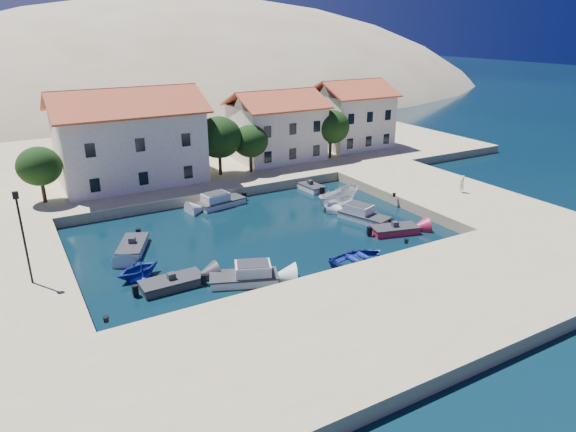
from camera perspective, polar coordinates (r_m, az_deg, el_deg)
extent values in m
plane|color=black|center=(35.72, 4.11, -7.51)|extent=(400.00, 400.00, 0.00)
cube|color=tan|center=(31.35, 10.32, -11.11)|extent=(52.00, 12.00, 1.00)
cube|color=tan|center=(55.03, 16.25, 2.55)|extent=(11.00, 20.00, 1.00)
cube|color=tan|center=(39.56, -28.78, -6.48)|extent=(8.00, 20.00, 1.00)
cube|color=tan|center=(68.95, -12.28, 6.49)|extent=(80.00, 36.00, 1.00)
ellipsoid|color=#9C896A|center=(141.12, -25.52, 3.49)|extent=(198.00, 126.00, 72.00)
ellipsoid|color=#9C896A|center=(169.92, -10.75, 6.06)|extent=(220.00, 176.00, 99.00)
cube|color=beige|center=(56.58, -17.16, 7.42)|extent=(14.00, 9.00, 7.50)
pyramid|color=#9F3224|center=(55.75, -17.70, 12.27)|extent=(14.70, 9.45, 2.20)
cube|color=beige|center=(63.80, -1.29, 9.29)|extent=(10.00, 8.00, 6.50)
pyramid|color=#9F3224|center=(63.11, -1.32, 12.99)|extent=(10.50, 8.40, 1.80)
cube|color=beige|center=(70.95, 7.00, 10.51)|extent=(9.00, 8.00, 7.00)
pyramid|color=#9F3224|center=(70.32, 7.16, 14.04)|extent=(9.45, 8.40, 1.80)
cylinder|color=#382314|center=(53.13, -25.55, 2.67)|extent=(0.36, 0.36, 2.50)
ellipsoid|color=black|center=(52.55, -25.92, 5.00)|extent=(4.00, 4.00, 3.60)
cylinder|color=#382314|center=(57.36, -7.56, 6.02)|extent=(0.36, 0.36, 3.00)
ellipsoid|color=black|center=(56.74, -7.69, 8.65)|extent=(5.00, 5.00, 4.50)
cylinder|color=#382314|center=(58.34, -4.17, 6.14)|extent=(0.36, 0.36, 2.50)
ellipsoid|color=black|center=(57.82, -4.22, 8.30)|extent=(4.00, 4.00, 3.60)
cylinder|color=#382314|center=(64.76, 4.72, 7.70)|extent=(0.36, 0.36, 2.75)
ellipsoid|color=black|center=(64.25, 4.78, 9.85)|extent=(4.60, 4.60, 4.14)
cylinder|color=black|center=(36.35, -27.25, -2.43)|extent=(0.14, 0.14, 6.00)
cube|color=black|center=(35.40, -28.03, 2.05)|extent=(0.35, 0.25, 0.45)
cylinder|color=black|center=(31.26, -19.56, -10.79)|extent=(0.36, 0.36, 0.30)
cylinder|color=black|center=(40.36, 13.03, -2.77)|extent=(0.36, 0.36, 0.30)
cylinder|color=black|center=(50.96, 11.72, 2.30)|extent=(0.36, 0.36, 0.30)
cube|color=#2E2F32|center=(35.97, -12.77, -7.35)|extent=(4.15, 1.91, 0.90)
cube|color=#2E2F32|center=(35.82, -12.81, -6.88)|extent=(4.25, 1.95, 0.10)
cube|color=#2E2F32|center=(35.72, -12.84, -6.57)|extent=(0.51, 0.51, 0.50)
cube|color=silver|center=(35.80, -4.92, -7.02)|extent=(4.98, 3.52, 0.90)
cube|color=#2E2F32|center=(35.64, -4.94, -6.55)|extent=(5.10, 3.60, 0.10)
cube|color=silver|center=(35.48, -4.96, -6.02)|extent=(2.87, 2.45, 0.90)
imported|color=navy|center=(39.01, 7.78, -5.11)|extent=(4.80, 3.57, 0.95)
cube|color=maroon|center=(44.69, 11.75, -1.57)|extent=(4.21, 2.66, 0.90)
cube|color=#2E2F32|center=(44.57, 11.78, -1.18)|extent=(4.30, 2.72, 0.10)
cube|color=#2E2F32|center=(44.49, 11.80, -0.92)|extent=(0.61, 0.61, 0.50)
cube|color=silver|center=(47.05, 8.46, -0.21)|extent=(3.29, 4.95, 0.90)
cube|color=#2E2F32|center=(46.94, 8.48, 0.17)|extent=(3.37, 5.06, 0.10)
cube|color=silver|center=(46.81, 8.50, 0.59)|extent=(2.31, 2.82, 0.90)
imported|color=silver|center=(50.41, 5.62, 1.06)|extent=(5.39, 2.94, 1.97)
cube|color=silver|center=(55.30, 2.47, 3.20)|extent=(1.93, 3.65, 0.90)
cube|color=#2E2F32|center=(55.20, 2.48, 3.52)|extent=(1.97, 3.73, 0.10)
cube|color=#2E2F32|center=(55.13, 2.48, 3.74)|extent=(0.54, 0.54, 0.50)
imported|color=navy|center=(37.93, -16.24, -6.58)|extent=(3.89, 3.61, 1.69)
cube|color=silver|center=(42.39, -16.86, -3.31)|extent=(3.40, 4.52, 0.90)
cube|color=#2E2F32|center=(42.27, -16.91, -2.90)|extent=(3.47, 4.62, 0.10)
cube|color=#2E2F32|center=(42.18, -16.94, -2.63)|extent=(0.66, 0.66, 0.50)
cube|color=silver|center=(50.74, -7.41, 1.41)|extent=(4.81, 2.69, 0.90)
cube|color=#2E2F32|center=(50.63, -7.42, 1.76)|extent=(4.92, 2.74, 0.10)
cube|color=silver|center=(50.51, -7.44, 2.16)|extent=(2.65, 2.03, 0.90)
imported|color=white|center=(53.78, 18.75, 3.39)|extent=(0.67, 0.47, 1.74)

